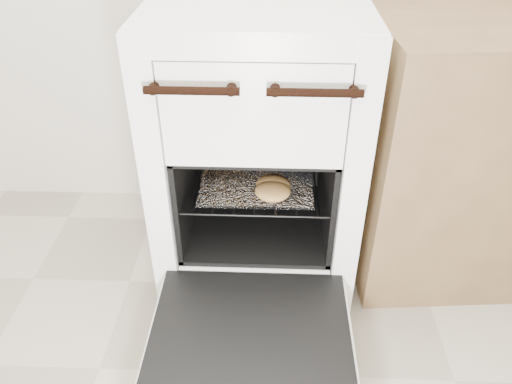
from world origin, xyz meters
TOP-DOWN VIEW (x-y plane):
  - stove at (0.10, 1.18)m, footprint 0.58×0.65m
  - oven_door at (0.10, 0.68)m, footprint 0.53×0.41m
  - oven_rack at (0.10, 1.11)m, footprint 0.42×0.41m
  - foil_sheet at (0.10, 1.09)m, footprint 0.33×0.29m
  - baked_rolls at (0.06, 1.11)m, footprint 0.30×0.33m
  - counter at (0.84, 1.26)m, footprint 0.88×0.63m

SIDE VIEW (x-z plane):
  - oven_door at x=0.10m, z-range 0.18..0.21m
  - oven_rack at x=0.10m, z-range 0.39..0.39m
  - foil_sheet at x=0.10m, z-range 0.39..0.40m
  - counter at x=0.84m, z-range 0.00..0.84m
  - baked_rolls at x=0.06m, z-range 0.40..0.45m
  - stove at x=0.10m, z-range -0.01..0.88m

